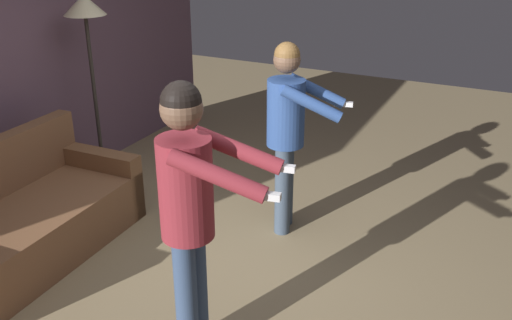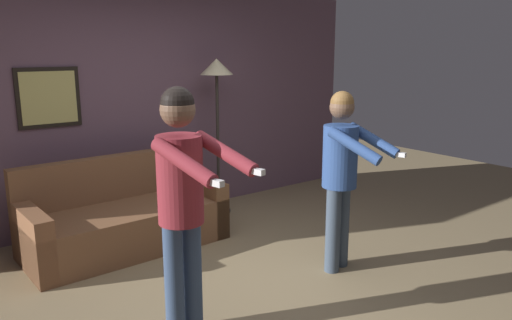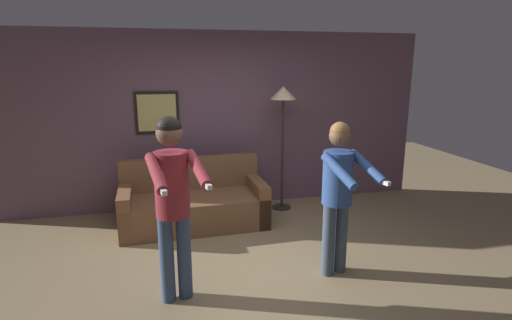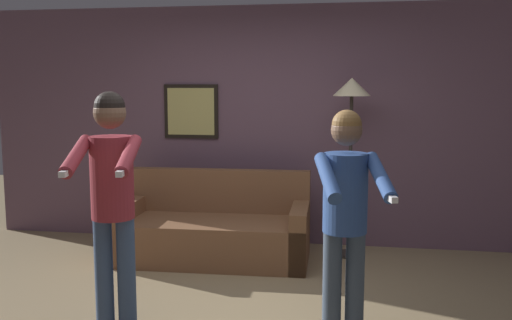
{
  "view_description": "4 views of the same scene",
  "coord_description": "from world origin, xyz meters",
  "px_view_note": "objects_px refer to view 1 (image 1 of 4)",
  "views": [
    {
      "loc": [
        -3.03,
        -1.85,
        2.48
      ],
      "look_at": [
        0.03,
        -0.33,
        0.99
      ],
      "focal_mm": 40.0,
      "sensor_mm": 36.0,
      "label": 1
    },
    {
      "loc": [
        -2.22,
        -3.05,
        1.94
      ],
      "look_at": [
        -0.15,
        -0.34,
        1.17
      ],
      "focal_mm": 35.0,
      "sensor_mm": 36.0,
      "label": 2
    },
    {
      "loc": [
        -0.77,
        -3.68,
        2.13
      ],
      "look_at": [
        0.02,
        -0.33,
        1.3
      ],
      "focal_mm": 28.0,
      "sensor_mm": 36.0,
      "label": 3
    },
    {
      "loc": [
        0.92,
        -3.99,
        1.76
      ],
      "look_at": [
        0.27,
        -0.12,
        1.23
      ],
      "focal_mm": 40.0,
      "sensor_mm": 36.0,
      "label": 4
    }
  ],
  "objects_px": {
    "couch": "(21,225)",
    "person_standing_right": "(288,123)",
    "torchiere_lamp": "(86,24)",
    "person_standing_left": "(190,201)"
  },
  "relations": [
    {
      "from": "couch",
      "to": "torchiere_lamp",
      "type": "bearing_deg",
      "value": 14.46
    },
    {
      "from": "person_standing_left",
      "to": "person_standing_right",
      "type": "height_order",
      "value": "person_standing_left"
    },
    {
      "from": "person_standing_right",
      "to": "person_standing_left",
      "type": "bearing_deg",
      "value": -175.8
    },
    {
      "from": "torchiere_lamp",
      "to": "person_standing_left",
      "type": "relative_size",
      "value": 1.07
    },
    {
      "from": "couch",
      "to": "torchiere_lamp",
      "type": "height_order",
      "value": "torchiere_lamp"
    },
    {
      "from": "couch",
      "to": "person_standing_right",
      "type": "bearing_deg",
      "value": -51.18
    },
    {
      "from": "couch",
      "to": "person_standing_right",
      "type": "xyz_separation_m",
      "value": [
        1.32,
        -1.64,
        0.67
      ]
    },
    {
      "from": "torchiere_lamp",
      "to": "person_standing_left",
      "type": "distance_m",
      "value": 2.71
    },
    {
      "from": "torchiere_lamp",
      "to": "person_standing_right",
      "type": "height_order",
      "value": "torchiere_lamp"
    },
    {
      "from": "couch",
      "to": "person_standing_right",
      "type": "distance_m",
      "value": 2.21
    }
  ]
}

